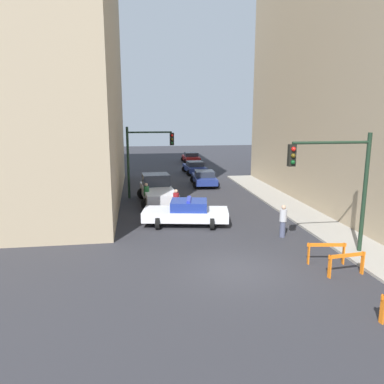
{
  "coord_description": "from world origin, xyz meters",
  "views": [
    {
      "loc": [
        -3.78,
        -13.48,
        6.06
      ],
      "look_at": [
        -0.52,
        8.5,
        1.44
      ],
      "focal_mm": 35.0,
      "sensor_mm": 36.0,
      "label": 1
    }
  ],
  "objects_px": {
    "barrier_mid": "(347,261)",
    "pedestrian_crossing": "(176,202)",
    "traffic_light_far": "(143,152)",
    "pedestrian_corner": "(147,195)",
    "parked_car_mid": "(195,167)",
    "barrier_back": "(326,250)",
    "parked_car_far": "(191,157)",
    "white_truck": "(157,190)",
    "traffic_light_near": "(341,176)",
    "parked_car_near": "(204,178)",
    "police_car": "(186,212)",
    "pedestrian_sidewalk": "(283,220)"
  },
  "relations": [
    {
      "from": "pedestrian_corner",
      "to": "barrier_back",
      "type": "xyz_separation_m",
      "value": [
        7.02,
        -10.65,
        -0.24
      ]
    },
    {
      "from": "pedestrian_sidewalk",
      "to": "traffic_light_near",
      "type": "bearing_deg",
      "value": 45.04
    },
    {
      "from": "white_truck",
      "to": "barrier_back",
      "type": "height_order",
      "value": "white_truck"
    },
    {
      "from": "parked_car_mid",
      "to": "pedestrian_sidewalk",
      "type": "bearing_deg",
      "value": -89.89
    },
    {
      "from": "traffic_light_near",
      "to": "pedestrian_corner",
      "type": "bearing_deg",
      "value": 129.24
    },
    {
      "from": "police_car",
      "to": "white_truck",
      "type": "bearing_deg",
      "value": 22.94
    },
    {
      "from": "white_truck",
      "to": "barrier_back",
      "type": "bearing_deg",
      "value": -66.72
    },
    {
      "from": "traffic_light_near",
      "to": "police_car",
      "type": "relative_size",
      "value": 1.05
    },
    {
      "from": "parked_car_mid",
      "to": "barrier_back",
      "type": "height_order",
      "value": "parked_car_mid"
    },
    {
      "from": "police_car",
      "to": "parked_car_far",
      "type": "distance_m",
      "value": 27.65
    },
    {
      "from": "traffic_light_far",
      "to": "pedestrian_corner",
      "type": "distance_m",
      "value": 4.03
    },
    {
      "from": "pedestrian_corner",
      "to": "parked_car_far",
      "type": "bearing_deg",
      "value": 71.91
    },
    {
      "from": "parked_car_mid",
      "to": "barrier_mid",
      "type": "bearing_deg",
      "value": -89.12
    },
    {
      "from": "pedestrian_crossing",
      "to": "white_truck",
      "type": "bearing_deg",
      "value": -99.14
    },
    {
      "from": "white_truck",
      "to": "barrier_mid",
      "type": "height_order",
      "value": "white_truck"
    },
    {
      "from": "pedestrian_corner",
      "to": "barrier_mid",
      "type": "distance_m",
      "value": 13.88
    },
    {
      "from": "police_car",
      "to": "parked_car_near",
      "type": "bearing_deg",
      "value": -4.92
    },
    {
      "from": "traffic_light_far",
      "to": "pedestrian_corner",
      "type": "bearing_deg",
      "value": -88.31
    },
    {
      "from": "parked_car_near",
      "to": "parked_car_mid",
      "type": "relative_size",
      "value": 1.0
    },
    {
      "from": "traffic_light_near",
      "to": "pedestrian_corner",
      "type": "relative_size",
      "value": 3.13
    },
    {
      "from": "white_truck",
      "to": "barrier_mid",
      "type": "bearing_deg",
      "value": -68.22
    },
    {
      "from": "traffic_light_near",
      "to": "parked_car_mid",
      "type": "bearing_deg",
      "value": 96.2
    },
    {
      "from": "parked_car_far",
      "to": "white_truck",
      "type": "bearing_deg",
      "value": -105.15
    },
    {
      "from": "parked_car_mid",
      "to": "barrier_back",
      "type": "xyz_separation_m",
      "value": [
        1.64,
        -24.53,
        -0.06
      ]
    },
    {
      "from": "barrier_mid",
      "to": "pedestrian_crossing",
      "type": "bearing_deg",
      "value": 120.12
    },
    {
      "from": "parked_car_near",
      "to": "barrier_back",
      "type": "relative_size",
      "value": 2.77
    },
    {
      "from": "traffic_light_near",
      "to": "pedestrian_sidewalk",
      "type": "xyz_separation_m",
      "value": [
        -1.36,
        2.66,
        -2.67
      ]
    },
    {
      "from": "pedestrian_crossing",
      "to": "pedestrian_sidewalk",
      "type": "bearing_deg",
      "value": 113.37
    },
    {
      "from": "parked_car_mid",
      "to": "parked_car_near",
      "type": "bearing_deg",
      "value": -94.88
    },
    {
      "from": "traffic_light_near",
      "to": "parked_car_mid",
      "type": "distance_m",
      "value": 23.91
    },
    {
      "from": "pedestrian_sidewalk",
      "to": "barrier_back",
      "type": "relative_size",
      "value": 1.04
    },
    {
      "from": "traffic_light_far",
      "to": "barrier_back",
      "type": "height_order",
      "value": "traffic_light_far"
    },
    {
      "from": "traffic_light_far",
      "to": "police_car",
      "type": "distance_m",
      "value": 8.17
    },
    {
      "from": "parked_car_mid",
      "to": "parked_car_far",
      "type": "distance_m",
      "value": 9.22
    },
    {
      "from": "parked_car_mid",
      "to": "pedestrian_corner",
      "type": "height_order",
      "value": "pedestrian_corner"
    },
    {
      "from": "parked_car_far",
      "to": "pedestrian_corner",
      "type": "height_order",
      "value": "pedestrian_corner"
    },
    {
      "from": "traffic_light_near",
      "to": "barrier_mid",
      "type": "height_order",
      "value": "traffic_light_near"
    },
    {
      "from": "pedestrian_corner",
      "to": "barrier_mid",
      "type": "xyz_separation_m",
      "value": [
        7.21,
        -11.86,
        -0.24
      ]
    },
    {
      "from": "traffic_light_near",
      "to": "parked_car_near",
      "type": "relative_size",
      "value": 1.18
    },
    {
      "from": "traffic_light_near",
      "to": "pedestrian_crossing",
      "type": "height_order",
      "value": "traffic_light_near"
    },
    {
      "from": "pedestrian_crossing",
      "to": "barrier_mid",
      "type": "xyz_separation_m",
      "value": [
        5.5,
        -9.48,
        -0.24
      ]
    },
    {
      "from": "parked_car_mid",
      "to": "pedestrian_sidewalk",
      "type": "relative_size",
      "value": 2.65
    },
    {
      "from": "police_car",
      "to": "parked_car_far",
      "type": "xyz_separation_m",
      "value": [
        4.24,
        27.32,
        -0.05
      ]
    },
    {
      "from": "parked_car_near",
      "to": "pedestrian_crossing",
      "type": "bearing_deg",
      "value": -106.46
    },
    {
      "from": "white_truck",
      "to": "barrier_back",
      "type": "relative_size",
      "value": 3.48
    },
    {
      "from": "traffic_light_near",
      "to": "traffic_light_far",
      "type": "relative_size",
      "value": 1.0
    },
    {
      "from": "traffic_light_far",
      "to": "parked_car_mid",
      "type": "xyz_separation_m",
      "value": [
        5.47,
        10.74,
        -2.72
      ]
    },
    {
      "from": "pedestrian_corner",
      "to": "barrier_back",
      "type": "distance_m",
      "value": 12.76
    },
    {
      "from": "traffic_light_near",
      "to": "police_car",
      "type": "distance_m",
      "value": 8.48
    },
    {
      "from": "traffic_light_near",
      "to": "barrier_back",
      "type": "xyz_separation_m",
      "value": [
        -0.92,
        -0.93,
        -2.91
      ]
    }
  ]
}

